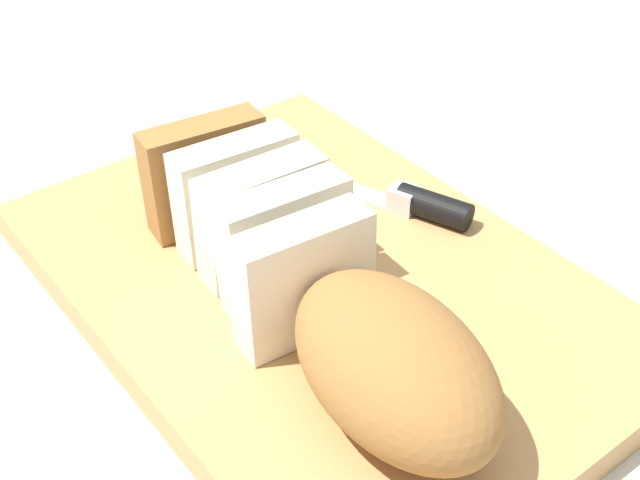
{
  "coord_description": "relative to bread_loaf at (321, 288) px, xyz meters",
  "views": [
    {
      "loc": [
        -0.36,
        0.28,
        0.41
      ],
      "look_at": [
        0.0,
        0.0,
        0.06
      ],
      "focal_mm": 48.04,
      "sensor_mm": 36.0,
      "label": 1
    }
  ],
  "objects": [
    {
      "name": "crumb_near_knife",
      "position": [
        -0.02,
        -0.03,
        -0.04
      ],
      "size": [
        0.01,
        0.01,
        0.01
      ],
      "primitive_type": "sphere",
      "color": "#996633",
      "rests_on": "cutting_board"
    },
    {
      "name": "crumb_near_loaf",
      "position": [
        0.04,
        0.02,
        -0.04
      ],
      "size": [
        0.0,
        0.0,
        0.0
      ],
      "primitive_type": "sphere",
      "color": "#996633",
      "rests_on": "cutting_board"
    },
    {
      "name": "bread_knife",
      "position": [
        0.08,
        -0.13,
        -0.03
      ],
      "size": [
        0.27,
        0.12,
        0.02
      ],
      "rotation": [
        0.0,
        0.0,
        0.36
      ],
      "color": "silver",
      "rests_on": "cutting_board"
    },
    {
      "name": "ground_plane",
      "position": [
        0.05,
        -0.04,
        -0.07
      ],
      "size": [
        3.0,
        3.0,
        0.0
      ],
      "primitive_type": "plane",
      "color": "beige"
    },
    {
      "name": "cutting_board",
      "position": [
        0.05,
        -0.04,
        -0.05
      ],
      "size": [
        0.44,
        0.3,
        0.03
      ],
      "primitive_type": "cube",
      "rotation": [
        0.0,
        0.0,
        0.0
      ],
      "color": "tan",
      "rests_on": "ground_plane"
    },
    {
      "name": "bread_loaf",
      "position": [
        0.0,
        0.0,
        0.0
      ],
      "size": [
        0.33,
        0.12,
        0.08
      ],
      "rotation": [
        0.0,
        0.0,
        -0.1
      ],
      "color": "#996633",
      "rests_on": "cutting_board"
    },
    {
      "name": "crumb_stray_left",
      "position": [
        -0.01,
        -0.02,
        -0.04
      ],
      "size": [
        0.0,
        0.0,
        0.0
      ],
      "primitive_type": "sphere",
      "color": "#996633",
      "rests_on": "cutting_board"
    }
  ]
}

